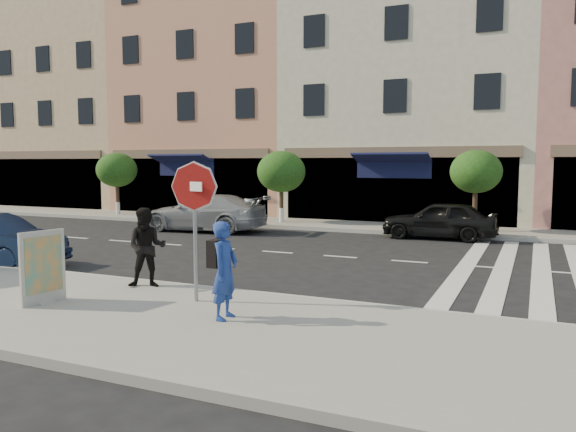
% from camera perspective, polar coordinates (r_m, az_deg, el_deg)
% --- Properties ---
extents(ground, '(120.00, 120.00, 0.00)m').
position_cam_1_polar(ground, '(12.64, -0.55, -6.92)').
color(ground, black).
rests_on(ground, ground).
extents(sidewalk_near, '(60.00, 4.50, 0.15)m').
position_cam_1_polar(sidewalk_near, '(9.45, -10.23, -10.82)').
color(sidewalk_near, gray).
rests_on(sidewalk_near, ground).
extents(sidewalk_far, '(60.00, 3.00, 0.15)m').
position_cam_1_polar(sidewalk_far, '(22.96, 10.95, -1.24)').
color(sidewalk_far, gray).
rests_on(sidewalk_far, ground).
extents(building_west_far, '(12.00, 9.00, 12.00)m').
position_cam_1_polar(building_west_far, '(39.29, -20.08, 9.92)').
color(building_west_far, '#D5B488').
rests_on(building_west_far, ground).
extents(building_west_mid, '(10.00, 9.00, 14.00)m').
position_cam_1_polar(building_west_mid, '(32.80, -5.82, 12.93)').
color(building_west_mid, tan).
rests_on(building_west_mid, ground).
extents(building_centre, '(11.00, 9.00, 11.00)m').
position_cam_1_polar(building_centre, '(28.92, 12.92, 10.85)').
color(building_centre, beige).
rests_on(building_centre, ground).
extents(street_tree_wa, '(2.00, 2.00, 3.05)m').
position_cam_1_polar(street_tree_wa, '(29.18, -17.00, 4.47)').
color(street_tree_wa, '#473323').
rests_on(street_tree_wa, sidewalk_far).
extents(street_tree_wb, '(2.10, 2.10, 3.06)m').
position_cam_1_polar(street_tree_wb, '(24.25, -0.68, 4.50)').
color(street_tree_wb, '#473323').
rests_on(street_tree_wb, sidewalk_far).
extents(street_tree_c, '(1.90, 1.90, 3.04)m').
position_cam_1_polar(street_tree_c, '(22.13, 18.54, 4.25)').
color(street_tree_c, '#473323').
rests_on(street_tree_c, sidewalk_far).
extents(stop_sign, '(0.89, 0.26, 2.58)m').
position_cam_1_polar(stop_sign, '(10.35, -9.51, 1.58)').
color(stop_sign, gray).
rests_on(stop_sign, sidewalk_near).
extents(photographer, '(0.41, 0.60, 1.61)m').
position_cam_1_polar(photographer, '(9.24, -6.44, -5.52)').
color(photographer, navy).
rests_on(photographer, sidewalk_near).
extents(walker, '(1.00, 0.93, 1.64)m').
position_cam_1_polar(walker, '(11.89, -14.16, -3.12)').
color(walker, black).
rests_on(walker, sidewalk_near).
extents(poster_board, '(0.36, 0.87, 1.33)m').
position_cam_1_polar(poster_board, '(11.14, -23.63, -4.88)').
color(poster_board, beige).
rests_on(poster_board, sidewalk_near).
extents(car_far_left, '(5.14, 2.35, 1.46)m').
position_cam_1_polar(car_far_left, '(22.43, -8.52, 0.32)').
color(car_far_left, '#9A9A9F').
rests_on(car_far_left, ground).
extents(car_far_mid, '(4.02, 1.68, 1.36)m').
position_cam_1_polar(car_far_mid, '(20.67, 15.12, -0.37)').
color(car_far_mid, black).
rests_on(car_far_mid, ground).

